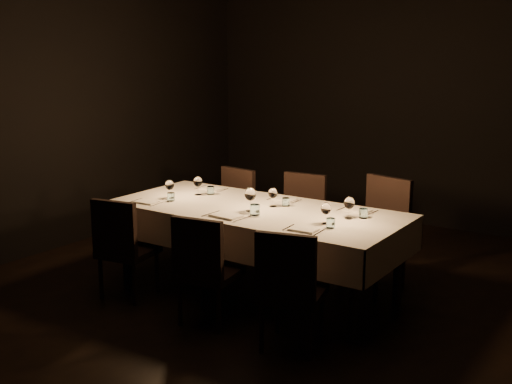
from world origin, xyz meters
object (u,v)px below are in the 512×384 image
Objects in this scene: chair_near_center at (204,265)px; chair_near_right at (290,285)px; chair_near_left at (122,244)px; chair_far_left at (232,208)px; chair_far_center at (300,216)px; chair_far_right at (379,227)px; dining_table at (256,216)px.

chair_near_right is at bearing 170.51° from chair_near_center.
chair_near_left is 0.98× the size of chair_far_left.
chair_near_left reaches higher than chair_near_center.
chair_far_center is 0.86m from chair_far_right.
chair_far_center is (-0.06, 0.86, -0.19)m from dining_table.
chair_near_center is at bearing -53.68° from chair_far_left.
chair_far_left is 0.75m from chair_far_center.
chair_far_center is at bearing -171.43° from chair_far_right.
chair_near_left is at bearing -122.29° from chair_far_center.
chair_near_left is at bearing -85.01° from chair_far_left.
dining_table is 1.11m from chair_far_left.
chair_far_center reaches higher than chair_near_center.
chair_near_center is (0.91, -0.04, -0.00)m from chair_near_left.
chair_near_right is 0.91× the size of chair_far_right.
chair_far_center is at bearing -126.00° from chair_near_left.
dining_table is at bearing -121.85° from chair_far_right.
dining_table is at bearing -148.74° from chair_near_left.
dining_table is 1.15m from chair_near_left.
dining_table is at bearing -94.69° from chair_near_center.
chair_near_center is (0.05, -0.78, -0.20)m from dining_table.
chair_far_right is at bearing -146.92° from chair_near_left.
chair_near_left is 1.48m from chair_far_left.
chair_near_right is at bearing -75.69° from chair_far_right.
chair_far_left is at bearing -101.45° from chair_near_left.
chair_near_center is 0.98× the size of chair_near_right.
chair_far_right reaches higher than chair_near_center.
chair_near_right is 1.86m from chair_far_center.
chair_far_left is 0.92× the size of chair_far_right.
chair_far_center is at bearing 93.98° from dining_table.
chair_near_left is (-0.86, -0.74, -0.20)m from dining_table.
chair_far_left reaches higher than dining_table.
dining_table is 1.15m from chair_near_right.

